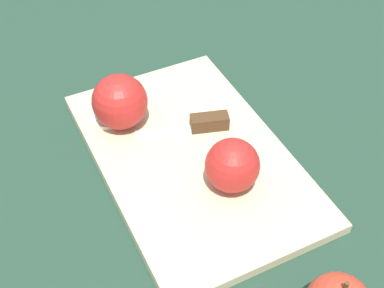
% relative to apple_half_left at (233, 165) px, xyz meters
% --- Properties ---
extents(ground_plane, '(4.00, 4.00, 0.00)m').
position_rel_apple_half_left_xyz_m(ground_plane, '(0.07, 0.03, -0.05)').
color(ground_plane, '#1E3828').
extents(cutting_board, '(0.41, 0.26, 0.02)m').
position_rel_apple_half_left_xyz_m(cutting_board, '(0.07, 0.03, -0.04)').
color(cutting_board, '#D1B789').
rests_on(cutting_board, ground_plane).
extents(apple_half_left, '(0.07, 0.07, 0.07)m').
position_rel_apple_half_left_xyz_m(apple_half_left, '(0.00, 0.00, 0.00)').
color(apple_half_left, red).
rests_on(apple_half_left, cutting_board).
extents(apple_half_right, '(0.08, 0.08, 0.08)m').
position_rel_apple_half_left_xyz_m(apple_half_right, '(0.17, 0.09, 0.00)').
color(apple_half_right, red).
rests_on(apple_half_right, cutting_board).
extents(knife, '(0.05, 0.14, 0.02)m').
position_rel_apple_half_left_xyz_m(knife, '(0.11, -0.01, -0.03)').
color(knife, silver).
rests_on(knife, cutting_board).
extents(apple_slice, '(0.05, 0.05, 0.01)m').
position_rel_apple_half_left_xyz_m(apple_slice, '(0.19, 0.11, -0.03)').
color(apple_slice, beige).
rests_on(apple_slice, cutting_board).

